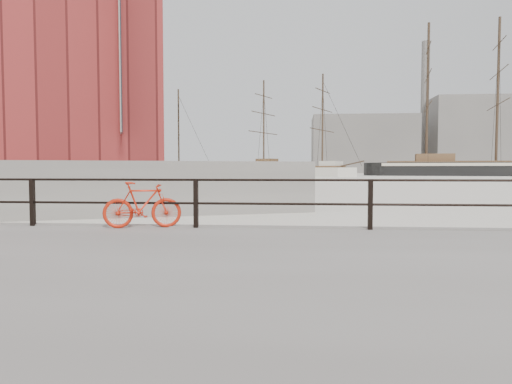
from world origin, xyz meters
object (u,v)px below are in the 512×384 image
(bicycle, at_px, (142,205))
(workboat_far, at_px, (66,181))
(schooner_mid, at_px, (292,176))
(schooner_left, at_px, (152,177))
(barque_black, at_px, (496,176))

(bicycle, bearing_deg, workboat_far, 105.25)
(workboat_far, bearing_deg, bicycle, -67.61)
(schooner_mid, height_order, schooner_left, schooner_mid)
(barque_black, bearing_deg, schooner_mid, -161.99)
(schooner_mid, relative_size, schooner_left, 1.27)
(barque_black, distance_m, schooner_left, 68.16)
(bicycle, xyz_separation_m, schooner_left, (-23.54, 73.70, -0.82))
(barque_black, height_order, workboat_far, barque_black)
(barque_black, relative_size, schooner_left, 2.61)
(barque_black, bearing_deg, bicycle, -105.65)
(workboat_far, bearing_deg, schooner_left, 82.34)
(bicycle, bearing_deg, schooner_left, 93.69)
(workboat_far, bearing_deg, schooner_mid, 48.94)
(schooner_mid, relative_size, workboat_far, 2.88)
(schooner_left, distance_m, workboat_far, 30.96)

